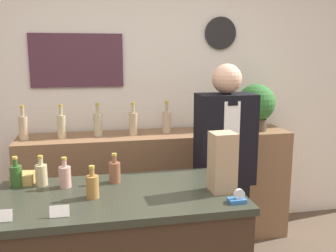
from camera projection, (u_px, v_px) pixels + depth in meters
name	position (u px, v px, depth m)	size (l,w,h in m)	color
back_wall	(141.00, 88.00, 3.43)	(5.20, 0.09, 2.70)	silver
back_shelf	(158.00, 187.00, 3.35)	(2.35, 0.45, 0.99)	brown
shopkeeper	(224.00, 174.00, 2.74)	(0.40, 0.25, 1.60)	black
potted_plant	(256.00, 105.00, 3.35)	(0.34, 0.34, 0.42)	#4C3D2D
paper_bag	(222.00, 162.00, 2.06)	(0.14, 0.14, 0.33)	tan
tape_dispenser	(238.00, 198.00, 1.93)	(0.09, 0.06, 0.07)	#2D66A8
price_card_left	(2.00, 216.00, 1.71)	(0.09, 0.02, 0.06)	white
price_card_right	(59.00, 211.00, 1.76)	(0.09, 0.02, 0.06)	white
gift_box	(23.00, 178.00, 2.22)	(0.14, 0.13, 0.06)	tan
counter_bottle_0	(16.00, 175.00, 2.15)	(0.07, 0.07, 0.18)	#2D5321
counter_bottle_1	(41.00, 174.00, 2.17)	(0.07, 0.07, 0.18)	tan
counter_bottle_2	(65.00, 176.00, 2.14)	(0.07, 0.07, 0.18)	tan
counter_bottle_3	(92.00, 186.00, 1.98)	(0.07, 0.07, 0.18)	#A07237
counter_bottle_4	(115.00, 171.00, 2.22)	(0.07, 0.07, 0.18)	brown
shelf_bottle_0	(24.00, 127.00, 3.00)	(0.07, 0.07, 0.28)	tan
shelf_bottle_1	(62.00, 126.00, 3.06)	(0.07, 0.07, 0.28)	tan
shelf_bottle_2	(98.00, 124.00, 3.14)	(0.07, 0.07, 0.28)	tan
shelf_bottle_3	(133.00, 123.00, 3.17)	(0.07, 0.07, 0.28)	tan
shelf_bottle_4	(167.00, 121.00, 3.26)	(0.07, 0.07, 0.28)	tan
shelf_bottle_5	(199.00, 120.00, 3.31)	(0.07, 0.07, 0.28)	tan
shelf_bottle_6	(232.00, 119.00, 3.35)	(0.07, 0.07, 0.28)	tan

